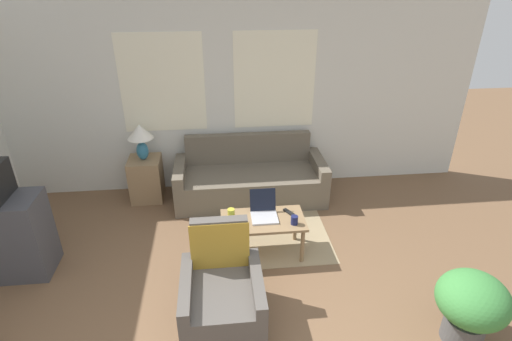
{
  "coord_description": "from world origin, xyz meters",
  "views": [
    {
      "loc": [
        -0.16,
        -1.77,
        2.93
      ],
      "look_at": [
        0.29,
        2.44,
        0.75
      ],
      "focal_mm": 28.0,
      "sensor_mm": 36.0,
      "label": 1
    }
  ],
  "objects_px": {
    "table_lamp": "(140,136)",
    "cup_navy": "(231,213)",
    "couch": "(250,180)",
    "potted_plant": "(471,304)",
    "cup_yellow": "(294,220)",
    "armchair": "(222,297)",
    "tv_remote": "(289,212)",
    "coffee_table": "(263,224)",
    "laptop": "(264,211)",
    "snack_bowl": "(235,223)"
  },
  "relations": [
    {
      "from": "tv_remote",
      "to": "potted_plant",
      "type": "height_order",
      "value": "potted_plant"
    },
    {
      "from": "couch",
      "to": "laptop",
      "type": "relative_size",
      "value": 6.22
    },
    {
      "from": "coffee_table",
      "to": "snack_bowl",
      "type": "height_order",
      "value": "snack_bowl"
    },
    {
      "from": "armchair",
      "to": "laptop",
      "type": "relative_size",
      "value": 2.81
    },
    {
      "from": "laptop",
      "to": "tv_remote",
      "type": "distance_m",
      "value": 0.29
    },
    {
      "from": "armchair",
      "to": "snack_bowl",
      "type": "distance_m",
      "value": 0.87
    },
    {
      "from": "cup_yellow",
      "to": "potted_plant",
      "type": "distance_m",
      "value": 1.78
    },
    {
      "from": "armchair",
      "to": "potted_plant",
      "type": "bearing_deg",
      "value": -12.24
    },
    {
      "from": "coffee_table",
      "to": "cup_navy",
      "type": "relative_size",
      "value": 9.52
    },
    {
      "from": "cup_navy",
      "to": "cup_yellow",
      "type": "bearing_deg",
      "value": -17.71
    },
    {
      "from": "armchair",
      "to": "cup_navy",
      "type": "relative_size",
      "value": 9.54
    },
    {
      "from": "table_lamp",
      "to": "tv_remote",
      "type": "xyz_separation_m",
      "value": [
        1.76,
        -1.27,
        -0.48
      ]
    },
    {
      "from": "cup_yellow",
      "to": "cup_navy",
      "type": "bearing_deg",
      "value": 162.29
    },
    {
      "from": "cup_yellow",
      "to": "laptop",
      "type": "bearing_deg",
      "value": 147.26
    },
    {
      "from": "armchair",
      "to": "laptop",
      "type": "xyz_separation_m",
      "value": [
        0.5,
        0.99,
        0.24
      ]
    },
    {
      "from": "table_lamp",
      "to": "potted_plant",
      "type": "bearing_deg",
      "value": -41.94
    },
    {
      "from": "armchair",
      "to": "tv_remote",
      "type": "height_order",
      "value": "armchair"
    },
    {
      "from": "snack_bowl",
      "to": "potted_plant",
      "type": "bearing_deg",
      "value": -33.76
    },
    {
      "from": "tv_remote",
      "to": "coffee_table",
      "type": "bearing_deg",
      "value": -162.43
    },
    {
      "from": "tv_remote",
      "to": "potted_plant",
      "type": "bearing_deg",
      "value": -48.71
    },
    {
      "from": "armchair",
      "to": "cup_navy",
      "type": "distance_m",
      "value": 1.04
    },
    {
      "from": "coffee_table",
      "to": "cup_navy",
      "type": "distance_m",
      "value": 0.37
    },
    {
      "from": "snack_bowl",
      "to": "potted_plant",
      "type": "xyz_separation_m",
      "value": [
        1.9,
        -1.27,
        -0.08
      ]
    },
    {
      "from": "armchair",
      "to": "tv_remote",
      "type": "bearing_deg",
      "value": 52.32
    },
    {
      "from": "table_lamp",
      "to": "laptop",
      "type": "distance_m",
      "value": 2.01
    },
    {
      "from": "armchair",
      "to": "cup_yellow",
      "type": "distance_m",
      "value": 1.16
    },
    {
      "from": "table_lamp",
      "to": "cup_navy",
      "type": "xyz_separation_m",
      "value": [
        1.11,
        -1.28,
        -0.44
      ]
    },
    {
      "from": "table_lamp",
      "to": "coffee_table",
      "type": "bearing_deg",
      "value": -43.2
    },
    {
      "from": "cup_yellow",
      "to": "table_lamp",
      "type": "bearing_deg",
      "value": 140.04
    },
    {
      "from": "table_lamp",
      "to": "coffee_table",
      "type": "height_order",
      "value": "table_lamp"
    },
    {
      "from": "couch",
      "to": "potted_plant",
      "type": "distance_m",
      "value": 3.09
    },
    {
      "from": "table_lamp",
      "to": "cup_yellow",
      "type": "xyz_separation_m",
      "value": [
        1.78,
        -1.49,
        -0.44
      ]
    },
    {
      "from": "coffee_table",
      "to": "laptop",
      "type": "relative_size",
      "value": 2.8
    },
    {
      "from": "armchair",
      "to": "laptop",
      "type": "height_order",
      "value": "armchair"
    },
    {
      "from": "cup_yellow",
      "to": "snack_bowl",
      "type": "distance_m",
      "value": 0.64
    },
    {
      "from": "laptop",
      "to": "cup_yellow",
      "type": "distance_m",
      "value": 0.36
    },
    {
      "from": "couch",
      "to": "coffee_table",
      "type": "bearing_deg",
      "value": -88.75
    },
    {
      "from": "potted_plant",
      "to": "cup_navy",
      "type": "bearing_deg",
      "value": 142.97
    },
    {
      "from": "coffee_table",
      "to": "laptop",
      "type": "height_order",
      "value": "laptop"
    },
    {
      "from": "table_lamp",
      "to": "snack_bowl",
      "type": "xyz_separation_m",
      "value": [
        1.14,
        -1.46,
        -0.45
      ]
    },
    {
      "from": "cup_navy",
      "to": "snack_bowl",
      "type": "distance_m",
      "value": 0.19
    },
    {
      "from": "cup_navy",
      "to": "potted_plant",
      "type": "bearing_deg",
      "value": -37.03
    },
    {
      "from": "coffee_table",
      "to": "cup_yellow",
      "type": "height_order",
      "value": "cup_yellow"
    },
    {
      "from": "cup_yellow",
      "to": "tv_remote",
      "type": "bearing_deg",
      "value": 95.37
    },
    {
      "from": "cup_yellow",
      "to": "potted_plant",
      "type": "bearing_deg",
      "value": -44.53
    },
    {
      "from": "armchair",
      "to": "cup_yellow",
      "type": "xyz_separation_m",
      "value": [
        0.8,
        0.8,
        0.23
      ]
    },
    {
      "from": "table_lamp",
      "to": "tv_remote",
      "type": "bearing_deg",
      "value": -35.86
    },
    {
      "from": "couch",
      "to": "potted_plant",
      "type": "height_order",
      "value": "couch"
    },
    {
      "from": "table_lamp",
      "to": "cup_navy",
      "type": "relative_size",
      "value": 5.11
    },
    {
      "from": "couch",
      "to": "tv_remote",
      "type": "distance_m",
      "value": 1.23
    }
  ]
}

